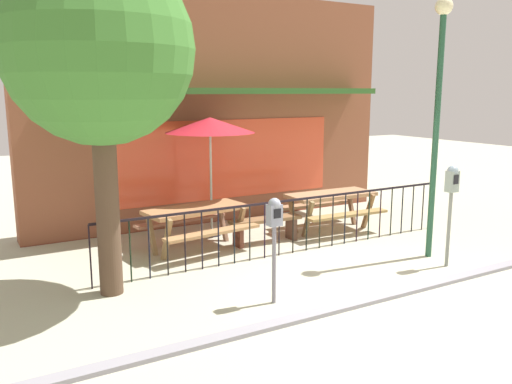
% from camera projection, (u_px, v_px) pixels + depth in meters
% --- Properties ---
extents(ground, '(40.00, 40.00, 0.00)m').
position_uv_depth(ground, '(364.00, 286.00, 7.69)').
color(ground, '#B1B197').
extents(pub_storefront, '(8.24, 1.36, 4.83)m').
position_uv_depth(pub_storefront, '(218.00, 109.00, 11.35)').
color(pub_storefront, maroon).
rests_on(pub_storefront, ground).
extents(patio_fence_front, '(6.95, 0.04, 0.97)m').
position_uv_depth(patio_fence_front, '(293.00, 216.00, 9.15)').
color(patio_fence_front, black).
rests_on(patio_fence_front, ground).
extents(picnic_table_left, '(1.96, 1.58, 0.79)m').
position_uv_depth(picnic_table_left, '(196.00, 217.00, 9.34)').
color(picnic_table_left, '#A67146').
rests_on(picnic_table_left, ground).
extents(picnic_table_right, '(1.84, 1.41, 0.79)m').
position_uv_depth(picnic_table_right, '(331.00, 201.00, 10.68)').
color(picnic_table_right, '#A67954').
rests_on(picnic_table_right, ground).
extents(patio_umbrella, '(1.72, 1.72, 2.31)m').
position_uv_depth(patio_umbrella, '(210.00, 126.00, 10.04)').
color(patio_umbrella, black).
rests_on(patio_umbrella, ground).
extents(patio_bench, '(1.41, 0.39, 0.48)m').
position_uv_depth(patio_bench, '(265.00, 225.00, 9.82)').
color(patio_bench, brown).
rests_on(patio_bench, ground).
extents(parking_meter_near, '(0.18, 0.17, 1.65)m').
position_uv_depth(parking_meter_near, '(452.00, 189.00, 8.34)').
color(parking_meter_near, slate).
rests_on(parking_meter_near, ground).
extents(parking_meter_far, '(0.18, 0.17, 1.44)m').
position_uv_depth(parking_meter_far, '(274.00, 222.00, 6.88)').
color(parking_meter_far, slate).
rests_on(parking_meter_far, ground).
extents(street_tree, '(2.50, 2.50, 4.57)m').
position_uv_depth(street_tree, '(99.00, 52.00, 6.82)').
color(street_tree, '#503A2A').
rests_on(street_tree, ground).
extents(street_lamp, '(0.28, 0.28, 4.25)m').
position_uv_depth(street_lamp, '(438.00, 94.00, 8.58)').
color(street_lamp, '#245237').
rests_on(street_lamp, ground).
extents(curb_edge, '(11.54, 0.20, 0.11)m').
position_uv_depth(curb_edge, '(388.00, 297.00, 7.27)').
color(curb_edge, gray).
rests_on(curb_edge, ground).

